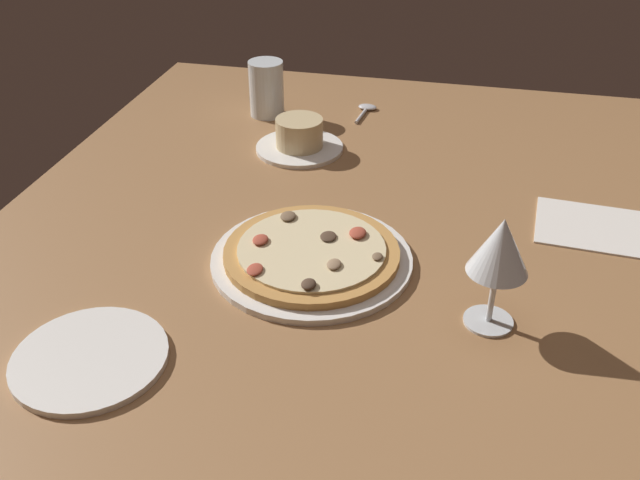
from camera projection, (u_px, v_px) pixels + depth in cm
name	position (u px, v px, depth cm)	size (l,w,h in cm)	color
dining_table	(328.00, 263.00, 105.94)	(150.00, 110.00, 4.00)	#996B42
pizza_main	(312.00, 255.00, 102.09)	(29.36, 29.36, 3.40)	white
ramekin_on_saucer	(299.00, 138.00, 132.89)	(16.61, 16.61, 6.29)	white
wine_glass_far	(500.00, 249.00, 85.05)	(7.66, 7.66, 15.67)	silver
water_glass	(267.00, 92.00, 146.00)	(7.18, 7.18, 11.42)	silver
side_plate	(90.00, 358.00, 84.84)	(18.82, 18.82, 0.90)	white
paper_menu	(598.00, 228.00, 110.33)	(14.42, 18.98, 0.30)	white
spoon	(366.00, 109.00, 149.89)	(10.06, 4.29, 1.00)	silver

